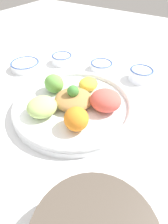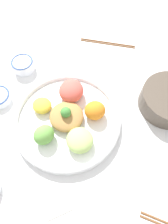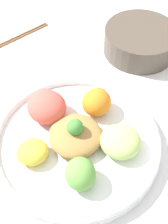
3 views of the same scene
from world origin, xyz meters
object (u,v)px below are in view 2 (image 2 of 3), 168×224
(salad_platter, at_px, (68,118))
(sauce_bowl_dark, at_px, (23,65))
(chopsticks_pair_near, at_px, (108,43))
(serving_spoon_main, at_px, (49,218))

(salad_platter, height_order, sauce_bowl_dark, salad_platter)
(chopsticks_pair_near, bearing_deg, sauce_bowl_dark, -145.82)
(chopsticks_pair_near, height_order, serving_spoon_main, chopsticks_pair_near)
(sauce_bowl_dark, relative_size, serving_spoon_main, 0.82)
(chopsticks_pair_near, bearing_deg, serving_spoon_main, -95.09)
(serving_spoon_main, bearing_deg, sauce_bowl_dark, 82.32)
(chopsticks_pair_near, bearing_deg, salad_platter, -101.40)
(salad_platter, height_order, serving_spoon_main, salad_platter)
(salad_platter, relative_size, chopsticks_pair_near, 1.57)
(sauce_bowl_dark, xyz_separation_m, serving_spoon_main, (0.40, -0.40, -0.02))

